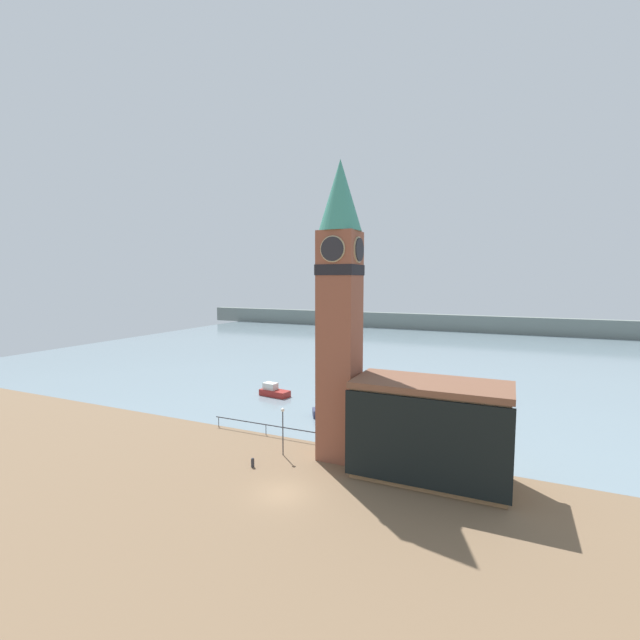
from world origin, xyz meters
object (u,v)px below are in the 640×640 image
(boat_near, at_px, (330,410))
(mooring_bollard_near, at_px, (253,462))
(clock_tower, at_px, (340,303))
(pier_building, at_px, (430,430))
(boat_far, at_px, (274,391))
(lamp_post, at_px, (283,423))

(boat_near, relative_size, mooring_bollard_near, 5.93)
(clock_tower, height_order, boat_near, clock_tower)
(pier_building, distance_m, boat_far, 28.78)
(boat_far, distance_m, mooring_bollard_near, 22.29)
(clock_tower, distance_m, pier_building, 12.79)
(mooring_bollard_near, xyz_separation_m, lamp_post, (1.15, 3.23, 2.57))
(pier_building, relative_size, boat_near, 2.60)
(mooring_bollard_near, bearing_deg, clock_tower, 39.94)
(boat_near, distance_m, mooring_bollard_near, 15.20)
(clock_tower, relative_size, boat_far, 5.94)
(pier_building, distance_m, lamp_post, 12.93)
(boat_near, bearing_deg, pier_building, -69.68)
(clock_tower, xyz_separation_m, pier_building, (8.08, -0.87, -9.87))
(boat_far, bearing_deg, clock_tower, -35.96)
(boat_near, relative_size, boat_far, 1.07)
(boat_near, xyz_separation_m, lamp_post, (0.43, -11.95, 2.29))
(clock_tower, height_order, mooring_bollard_near, clock_tower)
(boat_far, relative_size, lamp_post, 1.01)
(clock_tower, xyz_separation_m, boat_far, (-15.63, 15.11, -13.18))
(clock_tower, bearing_deg, boat_far, 135.97)
(boat_near, height_order, lamp_post, lamp_post)
(boat_near, relative_size, lamp_post, 1.08)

